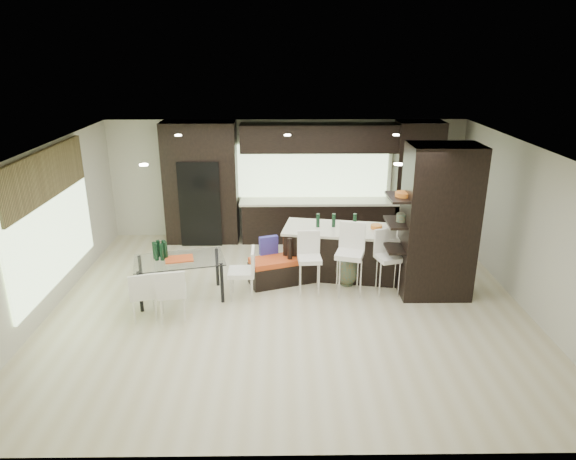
{
  "coord_description": "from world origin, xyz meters",
  "views": [
    {
      "loc": [
        -0.11,
        -7.94,
        4.2
      ],
      "look_at": [
        0.0,
        0.6,
        1.15
      ],
      "focal_mm": 32.0,
      "sensor_mm": 36.0,
      "label": 1
    }
  ],
  "objects_px": {
    "floor_vase": "(348,256)",
    "chair_end": "(242,276)",
    "stool_left": "(309,270)",
    "chair_far": "(143,296)",
    "stool_mid": "(349,267)",
    "stool_right": "(388,269)",
    "bench": "(285,270)",
    "dining_table": "(181,279)",
    "kitchen_island": "(344,252)",
    "chair_near": "(172,295)"
  },
  "relations": [
    {
      "from": "floor_vase",
      "to": "dining_table",
      "type": "xyz_separation_m",
      "value": [
        -2.99,
        -0.49,
        -0.22
      ]
    },
    {
      "from": "stool_mid",
      "to": "stool_right",
      "type": "relative_size",
      "value": 1.11
    },
    {
      "from": "stool_mid",
      "to": "chair_near",
      "type": "bearing_deg",
      "value": -147.24
    },
    {
      "from": "dining_table",
      "to": "chair_end",
      "type": "bearing_deg",
      "value": -13.47
    },
    {
      "from": "kitchen_island",
      "to": "chair_far",
      "type": "distance_m",
      "value": 3.83
    },
    {
      "from": "floor_vase",
      "to": "chair_end",
      "type": "xyz_separation_m",
      "value": [
        -1.92,
        -0.49,
        -0.17
      ]
    },
    {
      "from": "chair_far",
      "to": "chair_end",
      "type": "bearing_deg",
      "value": 6.0
    },
    {
      "from": "stool_left",
      "to": "floor_vase",
      "type": "distance_m",
      "value": 0.81
    },
    {
      "from": "stool_mid",
      "to": "bench",
      "type": "height_order",
      "value": "stool_mid"
    },
    {
      "from": "bench",
      "to": "chair_far",
      "type": "height_order",
      "value": "chair_far"
    },
    {
      "from": "floor_vase",
      "to": "bench",
      "type": "bearing_deg",
      "value": 173.56
    },
    {
      "from": "stool_left",
      "to": "dining_table",
      "type": "height_order",
      "value": "stool_left"
    },
    {
      "from": "bench",
      "to": "chair_near",
      "type": "bearing_deg",
      "value": -163.18
    },
    {
      "from": "stool_mid",
      "to": "chair_end",
      "type": "relative_size",
      "value": 1.25
    },
    {
      "from": "chair_far",
      "to": "chair_end",
      "type": "relative_size",
      "value": 0.94
    },
    {
      "from": "dining_table",
      "to": "bench",
      "type": "bearing_deg",
      "value": 5.24
    },
    {
      "from": "chair_end",
      "to": "chair_far",
      "type": "bearing_deg",
      "value": 114.54
    },
    {
      "from": "stool_mid",
      "to": "bench",
      "type": "relative_size",
      "value": 0.8
    },
    {
      "from": "bench",
      "to": "floor_vase",
      "type": "xyz_separation_m",
      "value": [
        1.16,
        -0.13,
        0.33
      ]
    },
    {
      "from": "stool_right",
      "to": "floor_vase",
      "type": "bearing_deg",
      "value": 136.7
    },
    {
      "from": "dining_table",
      "to": "chair_far",
      "type": "bearing_deg",
      "value": -136.87
    },
    {
      "from": "stool_left",
      "to": "dining_table",
      "type": "distance_m",
      "value": 2.27
    },
    {
      "from": "stool_mid",
      "to": "kitchen_island",
      "type": "bearing_deg",
      "value": 106.71
    },
    {
      "from": "bench",
      "to": "chair_end",
      "type": "height_order",
      "value": "chair_end"
    },
    {
      "from": "bench",
      "to": "chair_far",
      "type": "bearing_deg",
      "value": -169.53
    },
    {
      "from": "floor_vase",
      "to": "chair_end",
      "type": "distance_m",
      "value": 1.99
    },
    {
      "from": "stool_mid",
      "to": "stool_right",
      "type": "xyz_separation_m",
      "value": [
        0.7,
        0.02,
        -0.05
      ]
    },
    {
      "from": "kitchen_island",
      "to": "chair_end",
      "type": "bearing_deg",
      "value": -143.4
    },
    {
      "from": "bench",
      "to": "kitchen_island",
      "type": "bearing_deg",
      "value": -3.89
    },
    {
      "from": "stool_left",
      "to": "chair_far",
      "type": "xyz_separation_m",
      "value": [
        -2.74,
        -0.87,
        -0.07
      ]
    },
    {
      "from": "stool_mid",
      "to": "floor_vase",
      "type": "height_order",
      "value": "floor_vase"
    },
    {
      "from": "stool_left",
      "to": "stool_mid",
      "type": "relative_size",
      "value": 0.88
    },
    {
      "from": "stool_mid",
      "to": "stool_left",
      "type": "bearing_deg",
      "value": -165.65
    },
    {
      "from": "kitchen_island",
      "to": "dining_table",
      "type": "bearing_deg",
      "value": -152.16
    },
    {
      "from": "kitchen_island",
      "to": "floor_vase",
      "type": "distance_m",
      "value": 0.47
    },
    {
      "from": "dining_table",
      "to": "stool_left",
      "type": "bearing_deg",
      "value": -9.74
    },
    {
      "from": "kitchen_island",
      "to": "floor_vase",
      "type": "height_order",
      "value": "floor_vase"
    },
    {
      "from": "stool_left",
      "to": "stool_mid",
      "type": "height_order",
      "value": "stool_mid"
    },
    {
      "from": "kitchen_island",
      "to": "bench",
      "type": "distance_m",
      "value": 1.21
    },
    {
      "from": "stool_right",
      "to": "chair_end",
      "type": "height_order",
      "value": "stool_right"
    },
    {
      "from": "chair_far",
      "to": "stool_mid",
      "type": "bearing_deg",
      "value": -5.34
    },
    {
      "from": "stool_mid",
      "to": "floor_vase",
      "type": "bearing_deg",
      "value": 103.43
    },
    {
      "from": "stool_left",
      "to": "chair_end",
      "type": "distance_m",
      "value": 1.21
    },
    {
      "from": "chair_far",
      "to": "chair_end",
      "type": "xyz_separation_m",
      "value": [
        1.54,
        0.72,
        0.03
      ]
    },
    {
      "from": "dining_table",
      "to": "chair_far",
      "type": "relative_size",
      "value": 1.93
    },
    {
      "from": "chair_far",
      "to": "bench",
      "type": "bearing_deg",
      "value": 11.14
    },
    {
      "from": "bench",
      "to": "dining_table",
      "type": "bearing_deg",
      "value": 179.01
    },
    {
      "from": "floor_vase",
      "to": "dining_table",
      "type": "height_order",
      "value": "floor_vase"
    },
    {
      "from": "stool_left",
      "to": "chair_far",
      "type": "relative_size",
      "value": 1.17
    },
    {
      "from": "kitchen_island",
      "to": "stool_mid",
      "type": "xyz_separation_m",
      "value": [
        -0.0,
        -0.82,
        0.05
      ]
    }
  ]
}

